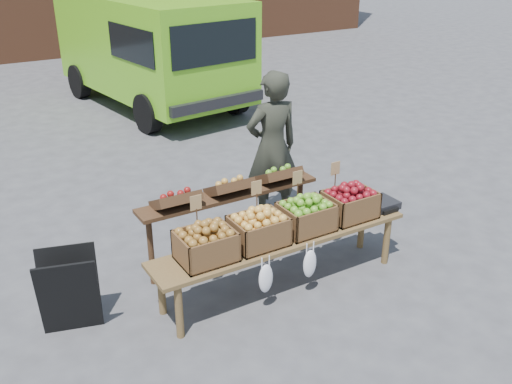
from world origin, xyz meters
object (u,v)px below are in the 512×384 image
back_table (230,217)px  crate_red_apples (306,217)px  chalkboard_sign (69,292)px  crate_russet_pears (258,231)px  vendor (272,148)px  weighing_scale (380,204)px  delivery_van (151,52)px  crate_golden_apples (206,246)px  display_bench (282,262)px  crate_green_apples (350,204)px

back_table → crate_red_apples: back_table is taller
chalkboard_sign → crate_russet_pears: bearing=2.4°
chalkboard_sign → vendor: bearing=35.1°
chalkboard_sign → crate_russet_pears: 1.77m
back_table → crate_red_apples: 0.88m
crate_russet_pears → weighing_scale: crate_russet_pears is taller
crate_red_apples → delivery_van: bearing=80.7°
crate_golden_apples → display_bench: bearing=0.0°
delivery_van → back_table: bearing=-111.7°
delivery_van → display_bench: bearing=-108.8°
chalkboard_sign → crate_russet_pears: crate_russet_pears is taller
crate_russet_pears → crate_red_apples: same height
crate_golden_apples → weighing_scale: size_ratio=1.47×
crate_golden_apples → crate_green_apples: bearing=0.0°
crate_russet_pears → delivery_van: bearing=76.3°
back_table → weighing_scale: back_table is taller
crate_red_apples → crate_green_apples: bearing=0.0°
crate_russet_pears → weighing_scale: 1.53m
crate_green_apples → weighing_scale: (0.43, 0.00, -0.10)m
crate_golden_apples → weighing_scale: bearing=0.0°
delivery_van → weighing_scale: size_ratio=14.23×
chalkboard_sign → weighing_scale: 3.25m
display_bench → crate_green_apples: bearing=0.0°
back_table → display_bench: bearing=-75.5°
chalkboard_sign → crate_red_apples: (2.25, -0.40, 0.32)m
crate_green_apples → display_bench: bearing=180.0°
weighing_scale → crate_golden_apples: bearing=180.0°
display_bench → crate_golden_apples: crate_golden_apples is taller
weighing_scale → chalkboard_sign: bearing=172.8°
chalkboard_sign → weighing_scale: chalkboard_sign is taller
vendor → display_bench: vendor is taller
crate_russet_pears → display_bench: bearing=0.0°
display_bench → weighing_scale: size_ratio=7.94×
delivery_van → display_bench: (-1.41, -6.90, -0.80)m
back_table → display_bench: (0.19, -0.72, -0.24)m
crate_russet_pears → weighing_scale: bearing=0.0°
crate_golden_apples → vendor: bearing=40.9°
back_table → display_bench: back_table is taller
back_table → weighing_scale: 1.61m
back_table → display_bench: size_ratio=0.78×
delivery_van → chalkboard_sign: bearing=-124.8°
chalkboard_sign → crate_red_apples: bearing=5.6°
delivery_van → back_table: size_ratio=2.30×
back_table → crate_green_apples: 1.26m
delivery_van → back_table: (-1.59, -6.18, -0.56)m
back_table → delivery_van: bearing=75.5°
back_table → crate_russet_pears: back_table is taller
chalkboard_sign → crate_green_apples: 2.84m
vendor → crate_russet_pears: (-1.01, -1.35, -0.22)m
delivery_van → vendor: bearing=-104.2°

